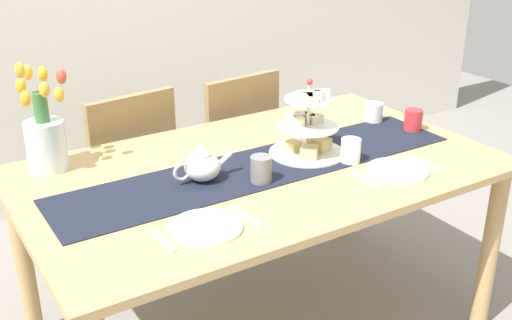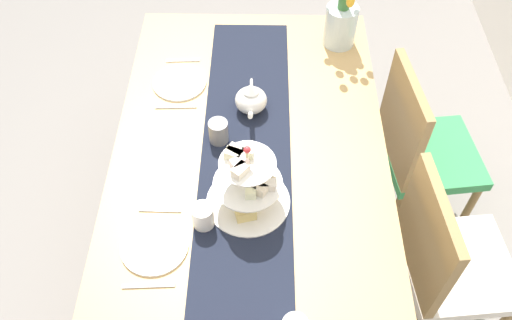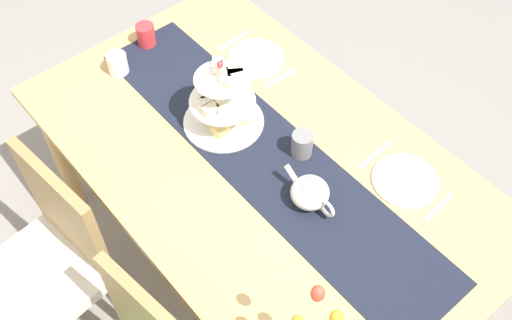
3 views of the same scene
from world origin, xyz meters
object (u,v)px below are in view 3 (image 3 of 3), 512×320
Objects in this scene: teapot at (310,192)px; cream_jug at (118,64)px; knife_left at (374,155)px; dinner_plate_right at (256,58)px; dinner_plate_left at (405,180)px; fork_right at (280,78)px; mug_grey at (302,144)px; knife_right at (233,40)px; dining_table at (261,173)px; mug_orange at (146,35)px; tiered_cake_stand at (222,103)px; fork_left at (438,208)px; mug_white_text at (239,81)px; chair_right at (50,259)px.

teapot is 0.96m from cream_jug.
knife_left is 0.65m from dinner_plate_right.
dinner_plate_left and dinner_plate_right have the same top height.
fork_right is 0.38m from mug_grey.
teapot is 1.40× the size of knife_right.
dining_table is 0.77m from mug_orange.
mug_orange is (0.51, 0.28, 0.04)m from fork_right.
tiered_cake_stand is 2.03× the size of fork_left.
dinner_plate_left is (-0.15, -0.31, -0.05)m from teapot.
dinner_plate_right is 2.42× the size of mug_white_text.
knife_left is at bearing -91.18° from teapot.
mug_white_text reaches higher than knife_left.
teapot is 0.21m from mug_grey.
tiered_cake_stand is 0.70m from dinner_plate_left.
chair_right is at bearing 57.07° from dinner_plate_left.
cream_jug is 0.64m from fork_right.
fork_left and knife_right have the same top height.
dining_table is 0.72m from cream_jug.
mug_orange is at bearing 6.47° from mug_grey.
teapot is 1.04× the size of dinner_plate_right.
tiered_cake_stand reaches higher than mug_white_text.
teapot is 0.35m from dinner_plate_left.
mug_grey reaches higher than knife_left.
dinner_plate_left reaches higher than knife_right.
chair_right is 3.96× the size of dinner_plate_left.
chair_right reaches higher than dinner_plate_left.
chair_right is at bearing 67.15° from mug_grey.
fork_left is at bearing 180.00° from dinner_plate_left.
knife_left is at bearing -117.11° from chair_right.
dinner_plate_right is at bearing 180.00° from knife_right.
dinner_plate_left reaches higher than knife_left.
cream_jug is at bearing 25.94° from knife_left.
cream_jug is 0.19m from mug_orange.
fork_right is at bearing 0.00° from knife_left.
dining_table is at bearing 57.49° from mug_grey.
knife_left is 1.13× the size of fork_right.
dining_table is 0.29m from tiered_cake_stand.
tiered_cake_stand is at bearing -0.17° from dining_table.
fork_left is 0.51m from mug_grey.
fork_right is at bearing 180.00° from dinner_plate_right.
teapot is 0.32m from knife_left.
chair_right is 5.35× the size of knife_left.
dining_table is 10.46× the size of knife_left.
tiered_cake_stand reaches higher than mug_grey.
tiered_cake_stand is 1.32× the size of dinner_plate_right.
fork_right is (0.50, -0.31, -0.06)m from teapot.
knife_left is 0.51m from fork_right.
dinner_plate_left is 1.35× the size of knife_left.
mug_grey is (-0.48, 0.19, 0.05)m from dinner_plate_right.
dinner_plate_right is 1.35× the size of knife_right.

